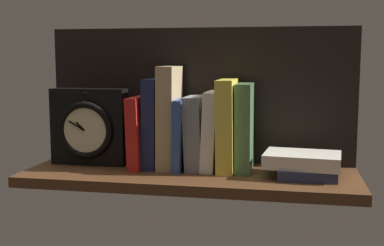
% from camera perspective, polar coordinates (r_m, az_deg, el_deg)
% --- Properties ---
extents(ground_plane, '(0.81, 0.27, 0.03)m').
position_cam_1_polar(ground_plane, '(1.22, -0.29, -6.17)').
color(ground_plane, '#4C2D19').
extents(back_panel, '(0.81, 0.01, 0.35)m').
position_cam_1_polar(back_panel, '(1.32, 0.83, 3.16)').
color(back_panel, black).
rests_on(back_panel, ground_plane).
extents(book_red_requiem, '(0.03, 0.16, 0.18)m').
position_cam_1_polar(book_red_requiem, '(1.27, -5.87, -0.96)').
color(book_red_requiem, red).
rests_on(book_red_requiem, ground_plane).
extents(book_navy_bierce, '(0.04, 0.12, 0.22)m').
position_cam_1_polar(book_navy_bierce, '(1.26, -4.37, -0.02)').
color(book_navy_bierce, '#192147').
rests_on(book_navy_bierce, ground_plane).
extents(book_tan_shortstories, '(0.04, 0.12, 0.25)m').
position_cam_1_polar(book_tan_shortstories, '(1.25, -2.60, 0.66)').
color(book_tan_shortstories, tan).
rests_on(book_tan_shortstories, ground_plane).
extents(book_blue_modern, '(0.02, 0.15, 0.18)m').
position_cam_1_polar(book_blue_modern, '(1.25, -1.10, -1.20)').
color(book_blue_modern, '#2D4C8E').
rests_on(book_blue_modern, ground_plane).
extents(book_gray_chess, '(0.05, 0.12, 0.18)m').
position_cam_1_polar(book_gray_chess, '(1.24, 0.44, -1.09)').
color(book_gray_chess, gray).
rests_on(book_gray_chess, ground_plane).
extents(book_white_catcher, '(0.04, 0.13, 0.19)m').
position_cam_1_polar(book_white_catcher, '(1.23, 2.26, -0.87)').
color(book_white_catcher, silver).
rests_on(book_white_catcher, ground_plane).
extents(book_yellow_seinlanguage, '(0.04, 0.15, 0.22)m').
position_cam_1_polar(book_yellow_seinlanguage, '(1.23, 4.08, -0.22)').
color(book_yellow_seinlanguage, gold).
rests_on(book_yellow_seinlanguage, ground_plane).
extents(book_green_romantic, '(0.04, 0.13, 0.21)m').
position_cam_1_polar(book_green_romantic, '(1.22, 6.02, -0.50)').
color(book_green_romantic, '#476B44').
rests_on(book_green_romantic, ground_plane).
extents(framed_clock, '(0.20, 0.06, 0.20)m').
position_cam_1_polar(framed_clock, '(1.31, -11.74, -0.48)').
color(framed_clock, black).
rests_on(framed_clock, ground_plane).
extents(book_stack_side, '(0.18, 0.14, 0.06)m').
position_cam_1_polar(book_stack_side, '(1.19, 12.63, -4.64)').
color(book_stack_side, '#232D4C').
rests_on(book_stack_side, ground_plane).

